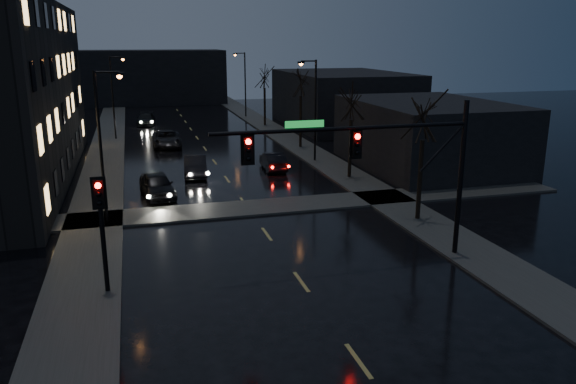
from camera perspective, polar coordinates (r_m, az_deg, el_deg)
sidewalk_left at (r=48.00m, az=-18.10°, el=3.14°), size 3.00×140.00×0.12m
sidewalk_right at (r=50.12m, az=1.71°, el=4.37°), size 3.00×140.00×0.12m
sidewalk_cross at (r=32.51m, az=-4.02°, el=-1.64°), size 40.00×3.00×0.12m
commercial_right_near at (r=44.28m, az=13.98°, el=5.70°), size 10.00×14.00×5.00m
commercial_right_far at (r=64.64m, az=5.57°, el=9.38°), size 12.00×18.00×6.00m
far_block at (r=90.23m, az=-13.80°, el=11.28°), size 22.00×10.00×8.00m
signal_mast at (r=23.70m, az=9.68°, el=3.83°), size 11.11×0.41×7.00m
signal_pole_left at (r=22.01m, az=-18.44°, el=-2.61°), size 0.35×0.41×4.53m
tree_near at (r=29.97m, az=13.70°, el=8.57°), size 3.52×3.52×8.08m
tree_mid_a at (r=39.00m, az=6.48°, el=9.75°), size 3.30×3.30×7.58m
tree_mid_b at (r=50.24m, az=1.31°, el=11.93°), size 3.74×3.74×8.59m
tree_far at (r=63.78m, az=-2.41°, el=12.11°), size 3.43×3.43×7.88m
streetlight_l_near at (r=30.41m, az=-18.19°, el=5.59°), size 1.53×0.28×8.00m
streetlight_l_far at (r=57.23m, az=-17.21°, el=9.82°), size 1.53×0.28×8.00m
streetlight_r_mid at (r=44.44m, az=2.54°, el=9.12°), size 1.53×0.28×8.00m
streetlight_r_far at (r=71.50m, az=-4.55°, el=11.37°), size 1.53×0.28×8.00m
oncoming_car_a at (r=35.70m, az=-13.16°, el=0.70°), size 2.33×4.67×1.53m
oncoming_car_b at (r=40.75m, az=-9.40°, el=2.63°), size 1.98×4.59×1.47m
oncoming_car_c at (r=52.62m, az=-12.23°, el=5.31°), size 2.55×5.39×1.49m
oncoming_car_d at (r=67.06m, az=-14.25°, el=7.19°), size 2.33×4.77×1.34m
lead_car at (r=42.15m, az=-1.52°, el=3.16°), size 1.65×4.20×1.36m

